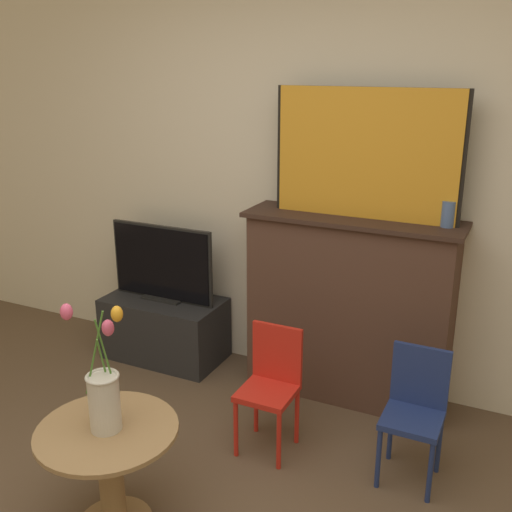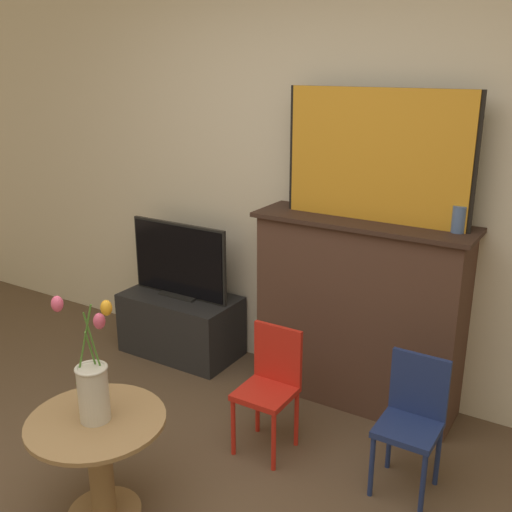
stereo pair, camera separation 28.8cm
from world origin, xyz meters
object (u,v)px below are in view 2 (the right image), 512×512
Objects in this scene: painting at (377,156)px; chair_blue at (412,416)px; tv_monitor at (179,261)px; vase_tulips at (93,384)px; chair_red at (270,381)px.

chair_blue is (0.47, -0.59, -1.08)m from painting.
tv_monitor is 1.86m from chair_blue.
painting reaches higher than vase_tulips.
tv_monitor reaches higher than chair_red.
tv_monitor is (-1.30, -0.07, -0.79)m from painting.
chair_red is 1.00× the size of chair_blue.
tv_monitor is 1.34× the size of vase_tulips.
chair_blue is 1.18× the size of vase_tulips.
chair_red is (-0.25, -0.67, -1.08)m from painting.
chair_blue is at bearing -51.56° from painting.
chair_red is at bearing -110.25° from painting.
painting is at bearing 128.44° from chair_blue.
chair_red is at bearing -29.50° from tv_monitor.
vase_tulips is (0.68, -1.42, -0.01)m from tv_monitor.
tv_monitor is at bearing 150.50° from chair_red.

